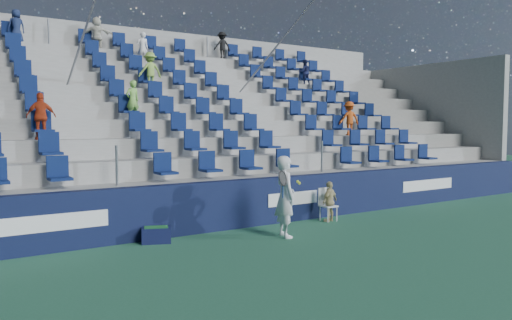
% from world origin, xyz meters
% --- Properties ---
extents(ground, '(70.00, 70.00, 0.00)m').
position_xyz_m(ground, '(0.00, 0.00, 0.00)').
color(ground, '#2B6446').
rests_on(ground, ground).
extents(sponsor_wall, '(24.00, 0.32, 1.20)m').
position_xyz_m(sponsor_wall, '(0.00, 3.15, 0.60)').
color(sponsor_wall, '#0F1639').
rests_on(sponsor_wall, ground).
extents(grandstand, '(24.00, 8.17, 6.63)m').
position_xyz_m(grandstand, '(-0.01, 8.24, 2.14)').
color(grandstand, '#A2A39D').
rests_on(grandstand, ground).
extents(tennis_player, '(0.70, 0.77, 1.86)m').
position_xyz_m(tennis_player, '(0.25, 1.66, 0.93)').
color(tennis_player, silver).
rests_on(tennis_player, ground).
extents(line_judge_chair, '(0.39, 0.40, 0.88)m').
position_xyz_m(line_judge_chair, '(2.34, 2.64, 0.50)').
color(line_judge_chair, white).
rests_on(line_judge_chair, ground).
extents(line_judge, '(0.68, 0.43, 1.07)m').
position_xyz_m(line_judge, '(2.34, 2.50, 0.54)').
color(line_judge, tan).
rests_on(line_judge, ground).
extents(ball_bin, '(0.72, 0.60, 0.35)m').
position_xyz_m(ball_bin, '(-2.43, 2.75, 0.19)').
color(ball_bin, '#10153B').
rests_on(ball_bin, ground).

